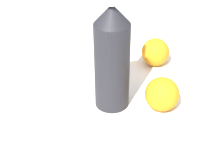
{
  "coord_description": "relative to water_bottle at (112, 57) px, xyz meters",
  "views": [
    {
      "loc": [
        -0.51,
        -0.28,
        0.47
      ],
      "look_at": [
        0.05,
        -0.01,
        0.08
      ],
      "focal_mm": 52.6,
      "sensor_mm": 36.0,
      "label": 1
    }
  ],
  "objects": [
    {
      "name": "orange_0",
      "position": [
        0.03,
        -0.11,
        -0.09
      ],
      "size": [
        0.08,
        0.08,
        0.08
      ],
      "primitive_type": "sphere",
      "color": "orange",
      "rests_on": "ground_plane"
    },
    {
      "name": "water_bottle",
      "position": [
        0.0,
        0.0,
        0.0
      ],
      "size": [
        0.08,
        0.08,
        0.27
      ],
      "rotation": [
        0.0,
        0.0,
        0.15
      ],
      "color": "black",
      "rests_on": "ground_plane"
    },
    {
      "name": "orange_2",
      "position": [
        0.25,
        0.11,
        -0.09
      ],
      "size": [
        0.06,
        0.06,
        0.06
      ],
      "primitive_type": "sphere",
      "color": "orange",
      "rests_on": "ground_plane"
    },
    {
      "name": "orange_1",
      "position": [
        0.22,
        -0.03,
        -0.09
      ],
      "size": [
        0.08,
        0.08,
        0.08
      ],
      "primitive_type": "sphere",
      "color": "orange",
      "rests_on": "ground_plane"
    },
    {
      "name": "ground_plane",
      "position": [
        -0.05,
        0.01,
        -0.12
      ],
      "size": [
        2.4,
        2.4,
        0.0
      ],
      "primitive_type": "plane",
      "color": "silver"
    }
  ]
}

